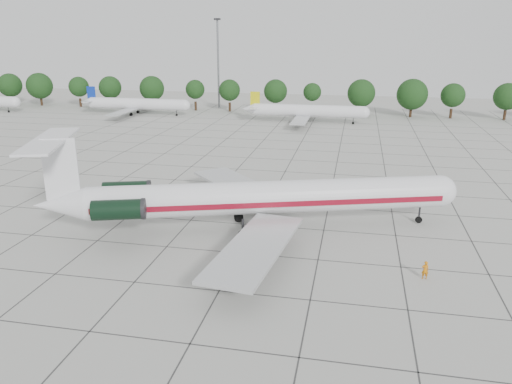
% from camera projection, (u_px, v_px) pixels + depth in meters
% --- Properties ---
extents(ground, '(260.00, 260.00, 0.00)m').
position_uv_depth(ground, '(256.00, 225.00, 58.75)').
color(ground, '#B2B2AA').
rests_on(ground, ground).
extents(apron_joints, '(170.00, 170.00, 0.02)m').
position_uv_depth(apron_joints, '(276.00, 188.00, 72.74)').
color(apron_joints, '#383838').
rests_on(apron_joints, ground).
extents(main_airliner, '(46.73, 35.71, 11.20)m').
position_uv_depth(main_airliner, '(247.00, 198.00, 56.00)').
color(main_airliner, silver).
rests_on(main_airliner, ground).
extents(ground_crew, '(0.69, 0.50, 1.77)m').
position_uv_depth(ground_crew, '(425.00, 270.00, 45.71)').
color(ground_crew, orange).
rests_on(ground_crew, ground).
extents(bg_airliner_b, '(28.24, 27.20, 7.40)m').
position_uv_depth(bg_airliner_b, '(137.00, 104.00, 136.10)').
color(bg_airliner_b, silver).
rests_on(bg_airliner_b, ground).
extents(bg_airliner_c, '(28.24, 27.20, 7.40)m').
position_uv_depth(bg_airliner_c, '(307.00, 111.00, 124.07)').
color(bg_airliner_c, silver).
rests_on(bg_airliner_c, ground).
extents(tree_line, '(249.86, 8.44, 10.22)m').
position_uv_depth(tree_line, '(276.00, 91.00, 138.43)').
color(tree_line, '#332114').
rests_on(tree_line, ground).
extents(floodlight_mast, '(1.60, 1.60, 25.45)m').
position_uv_depth(floodlight_mast, '(218.00, 58.00, 145.89)').
color(floodlight_mast, slate).
rests_on(floodlight_mast, ground).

